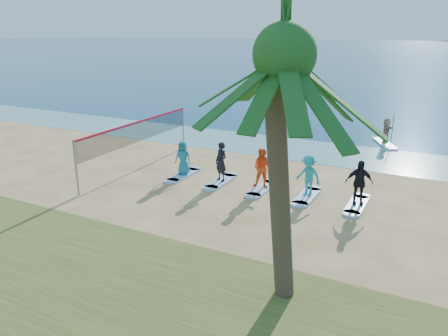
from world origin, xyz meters
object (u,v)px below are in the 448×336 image
at_px(volleyball_net, 138,132).
at_px(surfboard_4, 357,205).
at_px(student_0, 183,158).
at_px(student_2, 263,168).
at_px(student_1, 221,162).
at_px(student_3, 308,176).
at_px(boat_offshore_a, 292,71).
at_px(surfboard_0, 184,175).
at_px(paddleboard, 385,144).
at_px(paddleboarder, 386,131).
at_px(student_4, 359,182).
at_px(surfboard_1, 221,181).
at_px(surfboard_3, 307,196).
at_px(surfboard_2, 262,188).
at_px(palm_tree, 284,57).

distance_m(volleyball_net, surfboard_4, 11.36).
xyz_separation_m(student_0, student_2, (4.22, 0.00, 0.07)).
relative_size(student_1, student_3, 1.04).
bearing_deg(student_1, boat_offshore_a, 128.64).
bearing_deg(surfboard_4, student_3, 180.00).
bearing_deg(surfboard_4, surfboard_0, 180.00).
relative_size(student_1, surfboard_4, 0.85).
height_order(paddleboard, paddleboarder, paddleboarder).
bearing_deg(boat_offshore_a, student_0, -101.22).
xyz_separation_m(surfboard_0, student_3, (6.33, 0.00, 0.94)).
relative_size(paddleboard, student_1, 1.61).
xyz_separation_m(student_1, student_4, (6.33, 0.00, -0.00)).
height_order(paddleboard, surfboard_0, paddleboard).
relative_size(surfboard_0, surfboard_4, 1.00).
xyz_separation_m(student_3, surfboard_4, (2.11, 0.00, -0.94)).
distance_m(paddleboarder, student_3, 11.19).
height_order(surfboard_1, student_1, student_1).
bearing_deg(surfboard_4, paddleboarder, 92.35).
xyz_separation_m(student_0, surfboard_4, (8.44, 0.00, -0.89)).
distance_m(volleyball_net, surfboard_0, 3.33).
bearing_deg(student_0, surfboard_0, 0.00).
xyz_separation_m(student_1, surfboard_3, (4.22, 0.00, -0.98)).
distance_m(boat_offshore_a, student_0, 58.94).
xyz_separation_m(student_0, surfboard_1, (2.11, 0.00, -0.89)).
bearing_deg(surfboard_3, student_4, 0.00).
height_order(volleyball_net, student_2, volleyball_net).
relative_size(student_1, surfboard_2, 0.85).
height_order(surfboard_0, surfboard_2, same).
height_order(palm_tree, surfboard_3, palm_tree).
bearing_deg(paddleboarder, student_4, -171.44).
distance_m(student_1, student_3, 4.22).
bearing_deg(paddleboard, student_2, -133.76).
bearing_deg(boat_offshore_a, student_3, -95.41).
xyz_separation_m(boat_offshore_a, student_0, (14.01, -57.24, 0.93)).
xyz_separation_m(boat_offshore_a, surfboard_0, (14.01, -57.24, 0.04)).
bearing_deg(student_3, surfboard_0, -164.55).
bearing_deg(surfboard_3, paddleboard, 81.49).
distance_m(boat_offshore_a, student_2, 60.08).
relative_size(volleyball_net, surfboard_0, 4.13).
bearing_deg(palm_tree, surfboard_2, 115.01).
distance_m(surfboard_2, surfboard_3, 2.11).
bearing_deg(palm_tree, student_3, 100.45).
distance_m(volleyball_net, surfboard_1, 5.22).
bearing_deg(surfboard_0, student_0, 0.00).
bearing_deg(surfboard_2, boat_offshore_a, 107.66).
height_order(paddleboard, boat_offshore_a, boat_offshore_a).
bearing_deg(paddleboarder, student_1, 158.25).
xyz_separation_m(volleyball_net, surfboard_4, (11.21, -0.10, -1.86)).
distance_m(student_2, student_4, 4.22).
xyz_separation_m(surfboard_0, surfboard_4, (8.44, 0.00, 0.00)).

